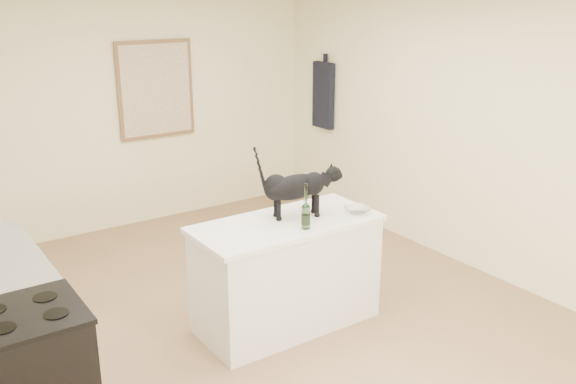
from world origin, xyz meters
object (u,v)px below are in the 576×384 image
at_px(stove, 35,384).
at_px(black_cat, 295,190).
at_px(glass_bowl, 357,210).
at_px(wine_bottle, 306,209).

bearing_deg(stove, black_cat, 11.70).
bearing_deg(glass_bowl, black_cat, 154.91).
bearing_deg(glass_bowl, wine_bottle, -175.47).
bearing_deg(wine_bottle, stove, -174.85).
xyz_separation_m(black_cat, wine_bottle, (-0.09, -0.26, -0.07)).
height_order(stove, wine_bottle, wine_bottle).
relative_size(wine_bottle, glass_bowl, 1.49).
bearing_deg(black_cat, stove, -149.76).
xyz_separation_m(wine_bottle, glass_bowl, (0.55, 0.04, -0.13)).
distance_m(stove, wine_bottle, 2.18).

